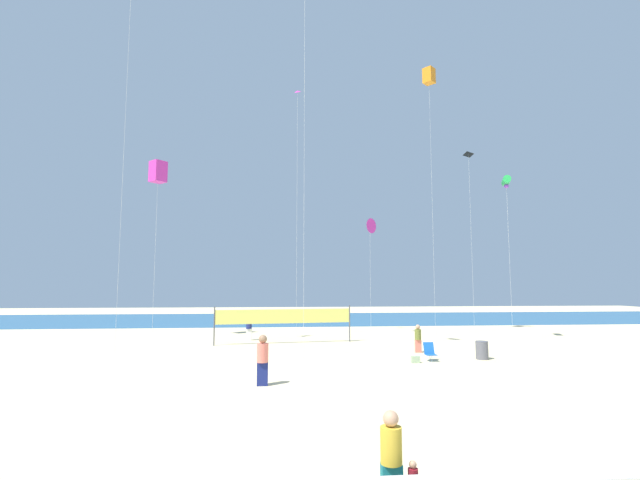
{
  "coord_description": "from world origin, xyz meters",
  "views": [
    {
      "loc": [
        -2.45,
        -17.62,
        3.72
      ],
      "look_at": [
        -0.11,
        8.23,
        6.36
      ],
      "focal_mm": 25.11,
      "sensor_mm": 36.0,
      "label": 1
    }
  ],
  "objects_px": {
    "kite_orange_box": "(429,76)",
    "beach_handbag": "(416,359)",
    "folding_beach_chair": "(430,351)",
    "kite_green_tube": "(506,182)",
    "beachgoer_coral_shirt": "(263,358)",
    "mother_figure": "(391,456)",
    "beachgoer_navy_shirt": "(249,327)",
    "volleyball_net": "(284,318)",
    "kite_magenta_diamond": "(297,107)",
    "beachgoer_olive_shirt": "(418,338)",
    "trash_barrel": "(482,350)",
    "kite_black_diamond": "(469,156)",
    "kite_magenta_delta": "(370,226)",
    "kite_magenta_box": "(158,172)"
  },
  "relations": [
    {
      "from": "mother_figure",
      "to": "beach_handbag",
      "type": "distance_m",
      "value": 14.57
    },
    {
      "from": "beachgoer_olive_shirt",
      "to": "folding_beach_chair",
      "type": "distance_m",
      "value": 2.74
    },
    {
      "from": "kite_magenta_diamond",
      "to": "kite_green_tube",
      "type": "distance_m",
      "value": 16.15
    },
    {
      "from": "beach_handbag",
      "to": "kite_black_diamond",
      "type": "relative_size",
      "value": 0.03
    },
    {
      "from": "trash_barrel",
      "to": "beachgoer_coral_shirt",
      "type": "bearing_deg",
      "value": -155.27
    },
    {
      "from": "kite_orange_box",
      "to": "kite_black_diamond",
      "type": "distance_m",
      "value": 7.2
    },
    {
      "from": "beachgoer_navy_shirt",
      "to": "kite_green_tube",
      "type": "bearing_deg",
      "value": 155.86
    },
    {
      "from": "trash_barrel",
      "to": "beachgoer_olive_shirt",
      "type": "bearing_deg",
      "value": 135.22
    },
    {
      "from": "folding_beach_chair",
      "to": "kite_orange_box",
      "type": "xyz_separation_m",
      "value": [
        4.11,
        10.73,
        19.62
      ]
    },
    {
      "from": "beachgoer_olive_shirt",
      "to": "beachgoer_coral_shirt",
      "type": "distance_m",
      "value": 11.21
    },
    {
      "from": "beachgoer_coral_shirt",
      "to": "volleyball_net",
      "type": "xyz_separation_m",
      "value": [
        0.94,
        12.08,
        0.65
      ]
    },
    {
      "from": "kite_orange_box",
      "to": "kite_green_tube",
      "type": "bearing_deg",
      "value": -43.14
    },
    {
      "from": "beachgoer_coral_shirt",
      "to": "beachgoer_navy_shirt",
      "type": "distance_m",
      "value": 14.09
    },
    {
      "from": "beachgoer_coral_shirt",
      "to": "kite_green_tube",
      "type": "bearing_deg",
      "value": -81.62
    },
    {
      "from": "kite_orange_box",
      "to": "kite_magenta_box",
      "type": "relative_size",
      "value": 1.64
    },
    {
      "from": "trash_barrel",
      "to": "kite_magenta_diamond",
      "type": "xyz_separation_m",
      "value": [
        -9.01,
        10.68,
        16.79
      ]
    },
    {
      "from": "beachgoer_navy_shirt",
      "to": "kite_black_diamond",
      "type": "distance_m",
      "value": 22.34
    },
    {
      "from": "mother_figure",
      "to": "beachgoer_olive_shirt",
      "type": "distance_m",
      "value": 17.97
    },
    {
      "from": "kite_orange_box",
      "to": "kite_black_diamond",
      "type": "bearing_deg",
      "value": 26.85
    },
    {
      "from": "beachgoer_olive_shirt",
      "to": "trash_barrel",
      "type": "relative_size",
      "value": 1.7
    },
    {
      "from": "folding_beach_chair",
      "to": "kite_green_tube",
      "type": "xyz_separation_m",
      "value": [
        8.09,
        7.0,
        10.4
      ]
    },
    {
      "from": "trash_barrel",
      "to": "kite_black_diamond",
      "type": "distance_m",
      "value": 19.39
    },
    {
      "from": "folding_beach_chair",
      "to": "kite_orange_box",
      "type": "relative_size",
      "value": 0.04
    },
    {
      "from": "beachgoer_coral_shirt",
      "to": "kite_orange_box",
      "type": "bearing_deg",
      "value": -65.87
    },
    {
      "from": "folding_beach_chair",
      "to": "kite_green_tube",
      "type": "relative_size",
      "value": 0.08
    },
    {
      "from": "beachgoer_olive_shirt",
      "to": "kite_magenta_diamond",
      "type": "height_order",
      "value": "kite_magenta_diamond"
    },
    {
      "from": "volleyball_net",
      "to": "kite_green_tube",
      "type": "height_order",
      "value": "kite_green_tube"
    },
    {
      "from": "beach_handbag",
      "to": "beachgoer_coral_shirt",
      "type": "bearing_deg",
      "value": -149.21
    },
    {
      "from": "beach_handbag",
      "to": "volleyball_net",
      "type": "bearing_deg",
      "value": 128.67
    },
    {
      "from": "kite_black_diamond",
      "to": "kite_magenta_box",
      "type": "bearing_deg",
      "value": -174.69
    },
    {
      "from": "kite_magenta_box",
      "to": "kite_green_tube",
      "type": "distance_m",
      "value": 24.61
    },
    {
      "from": "mother_figure",
      "to": "folding_beach_chair",
      "type": "distance_m",
      "value": 15.34
    },
    {
      "from": "beachgoer_navy_shirt",
      "to": "mother_figure",
      "type": "bearing_deg",
      "value": 82.59
    },
    {
      "from": "kite_black_diamond",
      "to": "trash_barrel",
      "type": "bearing_deg",
      "value": -112.64
    },
    {
      "from": "kite_orange_box",
      "to": "beach_handbag",
      "type": "bearing_deg",
      "value": -113.99
    },
    {
      "from": "beachgoer_navy_shirt",
      "to": "kite_magenta_diamond",
      "type": "relative_size",
      "value": 0.09
    },
    {
      "from": "beachgoer_coral_shirt",
      "to": "beach_handbag",
      "type": "xyz_separation_m",
      "value": [
        7.18,
        4.28,
        -0.84
      ]
    },
    {
      "from": "trash_barrel",
      "to": "kite_magenta_delta",
      "type": "relative_size",
      "value": 0.1
    },
    {
      "from": "trash_barrel",
      "to": "kite_orange_box",
      "type": "height_order",
      "value": "kite_orange_box"
    },
    {
      "from": "kite_magenta_delta",
      "to": "kite_magenta_box",
      "type": "xyz_separation_m",
      "value": [
        -15.73,
        -1.36,
        3.57
      ]
    },
    {
      "from": "beachgoer_coral_shirt",
      "to": "folding_beach_chair",
      "type": "xyz_separation_m",
      "value": [
        8.07,
        4.8,
        -0.53
      ]
    },
    {
      "from": "mother_figure",
      "to": "volleyball_net",
      "type": "bearing_deg",
      "value": 82.22
    },
    {
      "from": "beach_handbag",
      "to": "kite_orange_box",
      "type": "bearing_deg",
      "value": 66.01
    },
    {
      "from": "mother_figure",
      "to": "kite_black_diamond",
      "type": "relative_size",
      "value": 0.11
    },
    {
      "from": "beachgoer_coral_shirt",
      "to": "kite_magenta_delta",
      "type": "relative_size",
      "value": 0.21
    },
    {
      "from": "kite_magenta_box",
      "to": "kite_green_tube",
      "type": "xyz_separation_m",
      "value": [
        24.35,
        -3.44,
        -1.0
      ]
    },
    {
      "from": "kite_magenta_delta",
      "to": "kite_orange_box",
      "type": "bearing_deg",
      "value": -13.0
    },
    {
      "from": "kite_green_tube",
      "to": "kite_orange_box",
      "type": "bearing_deg",
      "value": 136.86
    },
    {
      "from": "kite_magenta_box",
      "to": "beachgoer_navy_shirt",
      "type": "bearing_deg",
      "value": -10.26
    },
    {
      "from": "beachgoer_coral_shirt",
      "to": "mother_figure",
      "type": "bearing_deg",
      "value": 167.06
    }
  ]
}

